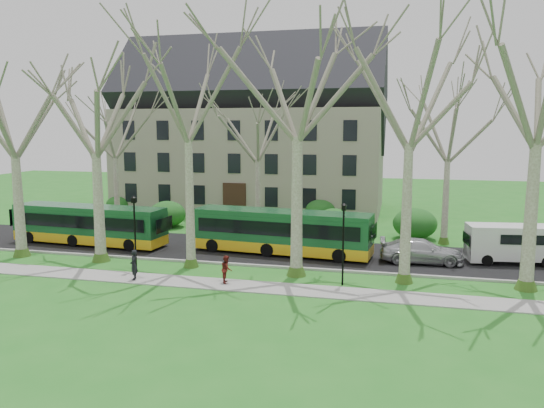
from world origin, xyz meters
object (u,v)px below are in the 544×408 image
(bus_follow, at_px, (281,232))
(bus_lead, at_px, (89,224))
(pedestrian_a, at_px, (134,265))
(pedestrian_b, at_px, (227,269))
(sedan, at_px, (421,251))
(van_a, at_px, (513,244))

(bus_follow, bearing_deg, bus_lead, -172.51)
(bus_lead, height_order, pedestrian_a, bus_lead)
(bus_follow, relative_size, pedestrian_a, 7.09)
(bus_follow, bearing_deg, pedestrian_b, -95.57)
(bus_lead, height_order, sedan, bus_lead)
(van_a, bearing_deg, sedan, -174.28)
(sedan, distance_m, pedestrian_a, 17.09)
(sedan, xyz_separation_m, pedestrian_a, (-15.37, -7.46, 0.10))
(bus_follow, relative_size, van_a, 2.20)
(van_a, bearing_deg, bus_lead, 175.60)
(bus_lead, xyz_separation_m, bus_follow, (13.88, 0.40, 0.05))
(bus_follow, distance_m, pedestrian_b, 7.25)
(bus_follow, height_order, pedestrian_b, bus_follow)
(sedan, height_order, pedestrian_b, pedestrian_b)
(pedestrian_b, bearing_deg, sedan, -74.85)
(bus_follow, xyz_separation_m, sedan, (8.86, -0.29, -0.74))
(bus_lead, relative_size, bus_follow, 0.96)
(pedestrian_a, distance_m, pedestrian_b, 5.13)
(sedan, xyz_separation_m, pedestrian_b, (-10.29, -6.78, 0.01))
(van_a, height_order, pedestrian_a, van_a)
(bus_follow, xyz_separation_m, pedestrian_a, (-6.51, -7.75, -0.64))
(sedan, height_order, pedestrian_a, pedestrian_a)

